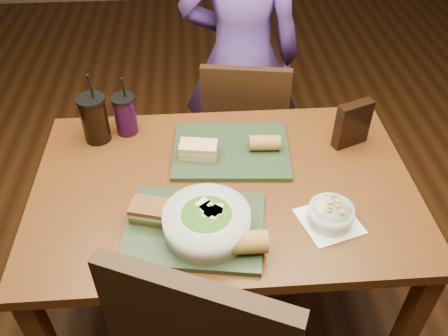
{
  "coord_description": "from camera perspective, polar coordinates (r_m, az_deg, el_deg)",
  "views": [
    {
      "loc": [
        -0.08,
        -1.17,
        1.86
      ],
      "look_at": [
        0.0,
        0.0,
        0.82
      ],
      "focal_mm": 38.0,
      "sensor_mm": 36.0,
      "label": 1
    }
  ],
  "objects": [
    {
      "name": "baguette_near",
      "position": [
        1.38,
        2.39,
        -8.95
      ],
      "size": [
        0.14,
        0.07,
        0.07
      ],
      "primitive_type": "cylinder",
      "rotation": [
        0.0,
        1.57,
        0.0
      ],
      "color": "#AD7533",
      "rests_on": "tray_near"
    },
    {
      "name": "salad_bowl",
      "position": [
        1.42,
        -2.09,
        -6.42
      ],
      "size": [
        0.26,
        0.26,
        0.09
      ],
      "color": "silver",
      "rests_on": "tray_near"
    },
    {
      "name": "dining_table",
      "position": [
        1.68,
        0.0,
        -4.09
      ],
      "size": [
        1.3,
        0.85,
        0.75
      ],
      "color": "#532B10",
      "rests_on": "ground"
    },
    {
      "name": "tray_far",
      "position": [
        1.74,
        0.85,
        2.1
      ],
      "size": [
        0.44,
        0.35,
        0.02
      ],
      "primitive_type": "cube",
      "rotation": [
        0.0,
        0.0,
        -0.07
      ],
      "color": "#22311E",
      "rests_on": "dining_table"
    },
    {
      "name": "baguette_far",
      "position": [
        1.72,
        4.9,
        3.04
      ],
      "size": [
        0.11,
        0.06,
        0.06
      ],
      "primitive_type": "cylinder",
      "rotation": [
        0.0,
        1.57,
        -0.05
      ],
      "color": "#AD7533",
      "rests_on": "tray_far"
    },
    {
      "name": "ground",
      "position": [
        2.2,
        0.0,
        -16.18
      ],
      "size": [
        6.0,
        6.0,
        0.0
      ],
      "primitive_type": "plane",
      "color": "#381C0B",
      "rests_on": "ground"
    },
    {
      "name": "cup_cola",
      "position": [
        1.82,
        -15.31,
        5.75
      ],
      "size": [
        0.1,
        0.1,
        0.28
      ],
      "color": "black",
      "rests_on": "dining_table"
    },
    {
      "name": "chair_far",
      "position": [
        2.28,
        2.14,
        4.46
      ],
      "size": [
        0.44,
        0.44,
        0.88
      ],
      "color": "black",
      "rests_on": "ground"
    },
    {
      "name": "soup_bowl",
      "position": [
        1.51,
        12.71,
        -5.49
      ],
      "size": [
        0.21,
        0.21,
        0.07
      ],
      "color": "white",
      "rests_on": "dining_table"
    },
    {
      "name": "sandwich_far",
      "position": [
        1.69,
        -3.09,
        2.21
      ],
      "size": [
        0.14,
        0.09,
        0.05
      ],
      "color": "tan",
      "rests_on": "tray_far"
    },
    {
      "name": "diner",
      "position": [
        2.28,
        2.04,
        12.99
      ],
      "size": [
        0.59,
        0.42,
        1.55
      ],
      "primitive_type": "imported",
      "rotation": [
        0.0,
        0.0,
        3.06
      ],
      "color": "#563491",
      "rests_on": "ground"
    },
    {
      "name": "chip_bag",
      "position": [
        1.8,
        15.2,
        5.12
      ],
      "size": [
        0.14,
        0.09,
        0.18
      ],
      "primitive_type": "cube",
      "rotation": [
        0.0,
        0.0,
        0.38
      ],
      "color": "black",
      "rests_on": "dining_table"
    },
    {
      "name": "cup_berry",
      "position": [
        1.84,
        -11.8,
        6.31
      ],
      "size": [
        0.09,
        0.09,
        0.24
      ],
      "color": "black",
      "rests_on": "dining_table"
    },
    {
      "name": "sandwich_near",
      "position": [
        1.48,
        -8.86,
        -5.16
      ],
      "size": [
        0.13,
        0.11,
        0.06
      ],
      "color": "#593819",
      "rests_on": "tray_near"
    },
    {
      "name": "tray_near",
      "position": [
        1.47,
        -3.56,
        -7.19
      ],
      "size": [
        0.46,
        0.38,
        0.02
      ],
      "primitive_type": "cube",
      "rotation": [
        0.0,
        0.0,
        -0.15
      ],
      "color": "#22311E",
      "rests_on": "dining_table"
    }
  ]
}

